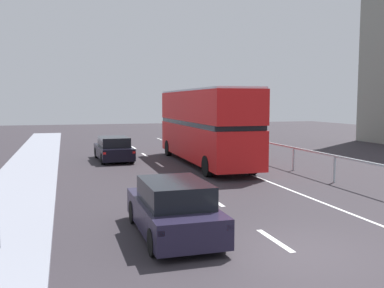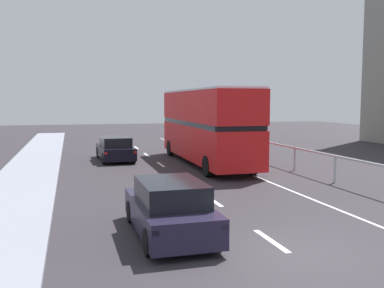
{
  "view_description": "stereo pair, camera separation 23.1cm",
  "coord_description": "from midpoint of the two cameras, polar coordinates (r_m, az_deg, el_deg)",
  "views": [
    {
      "loc": [
        -5.04,
        -8.85,
        3.51
      ],
      "look_at": [
        0.18,
        8.86,
        1.7
      ],
      "focal_mm": 40.6,
      "sensor_mm": 36.0,
      "label": 1
    },
    {
      "loc": [
        -4.82,
        -8.92,
        3.51
      ],
      "look_at": [
        0.18,
        8.86,
        1.7
      ],
      "focal_mm": 40.6,
      "sensor_mm": 36.0,
      "label": 2
    }
  ],
  "objects": [
    {
      "name": "hatchback_car_near",
      "position": [
        11.5,
        -3.08,
        -8.52
      ],
      "size": [
        1.83,
        4.25,
        1.48
      ],
      "rotation": [
        0.0,
        0.0,
        0.01
      ],
      "color": "#211C32",
      "rests_on": "ground"
    },
    {
      "name": "sedan_car_ahead",
      "position": [
        26.34,
        -10.52,
        -0.66
      ],
      "size": [
        2.01,
        4.55,
        1.42
      ],
      "rotation": [
        0.0,
        0.0,
        0.04
      ],
      "color": "black",
      "rests_on": "ground"
    },
    {
      "name": "double_decker_bus_red",
      "position": [
        24.31,
        1.38,
        2.6
      ],
      "size": [
        2.64,
        11.32,
        4.17
      ],
      "rotation": [
        0.0,
        0.0,
        -0.01
      ],
      "color": "red",
      "rests_on": "ground"
    },
    {
      "name": "lane_paint_markings",
      "position": [
        19.2,
        5.93,
        -4.95
      ],
      "size": [
        3.65,
        46.0,
        0.01
      ],
      "color": "silver",
      "rests_on": "ground"
    },
    {
      "name": "bridge_side_railing",
      "position": [
        21.19,
        15.25,
        -1.5
      ],
      "size": [
        0.1,
        42.0,
        1.2
      ],
      "color": "#ACBBC0",
      "rests_on": "ground"
    },
    {
      "name": "ground_plane",
      "position": [
        10.76,
        12.25,
        -13.83
      ],
      "size": [
        75.77,
        120.0,
        0.1
      ],
      "primitive_type": "cube",
      "color": "#2E292E"
    }
  ]
}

